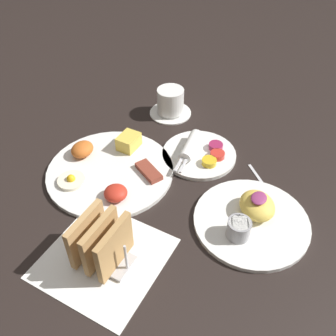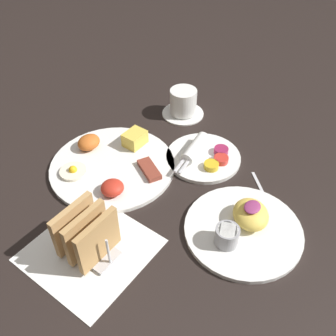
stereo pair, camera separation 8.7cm
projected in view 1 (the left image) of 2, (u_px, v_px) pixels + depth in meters
name	position (u px, v px, depth m)	size (l,w,h in m)	color
ground_plane	(172.00, 192.00, 0.85)	(3.00, 3.00, 0.00)	black
napkin_flat	(104.00, 258.00, 0.72)	(0.22, 0.22, 0.00)	white
plate_breakfast	(109.00, 169.00, 0.90)	(0.30, 0.30, 0.05)	white
plate_condiments	(199.00, 153.00, 0.94)	(0.20, 0.19, 0.04)	white
plate_foreground	(252.00, 217.00, 0.78)	(0.24, 0.24, 0.06)	white
toast_rack	(101.00, 242.00, 0.69)	(0.10, 0.12, 0.10)	#B7B7BC
coffee_cup	(170.00, 103.00, 1.06)	(0.12, 0.12, 0.08)	white
teaspoon	(267.00, 188.00, 0.86)	(0.10, 0.10, 0.01)	silver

